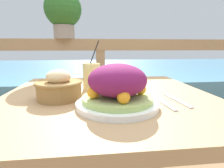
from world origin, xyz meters
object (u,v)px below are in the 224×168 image
at_px(drink_glass, 92,76).
at_px(bread_basket, 59,87).
at_px(potted_plant, 63,11).
at_px(salad_plate, 117,88).

distance_m(drink_glass, bread_basket, 0.21).
relative_size(drink_glass, bread_basket, 1.27).
height_order(drink_glass, potted_plant, potted_plant).
bearing_deg(drink_glass, potted_plant, 109.50).
relative_size(drink_glass, potted_plant, 0.65).
xyz_separation_m(bread_basket, potted_plant, (-0.08, 0.75, 0.42)).
bearing_deg(potted_plant, bread_basket, -83.95).
distance_m(salad_plate, potted_plant, 1.01).
xyz_separation_m(salad_plate, bread_basket, (-0.22, 0.12, -0.02)).
relative_size(salad_plate, drink_glass, 1.22).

